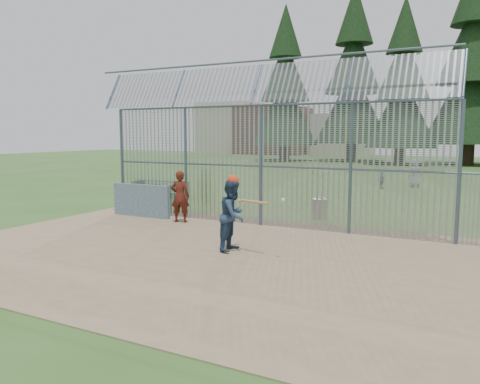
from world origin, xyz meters
The scene contains 13 objects.
ground centered at (0.00, 0.00, 0.00)m, with size 120.00×120.00×0.00m, color #2D511E.
dirt_infield centered at (0.00, -0.50, 0.01)m, with size 14.00×10.00×0.02m, color #756047.
dugout_wall centered at (-4.60, 2.90, 0.62)m, with size 2.50×0.12×1.20m, color #38566B.
batter centered at (0.83, 0.02, 0.95)m, with size 0.91×0.71×1.87m, color navy.
onlooker centered at (-2.68, 2.66, 0.92)m, with size 0.65×0.43×1.79m, color maroon.
bg_kid_standing centered at (3.08, 18.03, 0.81)m, with size 0.79×0.51×1.61m, color slate.
bg_kid_seated centered at (1.57, 16.18, 0.49)m, with size 0.57×0.24×0.98m, color slate.
batting_gear centered at (0.95, -0.01, 1.79)m, with size 1.75×0.56×0.69m.
trash_can centered at (1.40, 5.58, 0.38)m, with size 0.56×0.56×0.82m.
bleacher centered at (-7.71, 8.13, 0.41)m, with size 3.00×0.95×0.72m.
backstop_fence centered at (1.81, 3.43, 2.36)m, with size 20.09×0.81×5.30m.
conifer_row centered at (1.93, 41.51, 10.83)m, with size 38.48×12.26×20.20m.
distant_buildings centered at (-23.18, 56.49, 3.60)m, with size 26.50×10.50×8.00m.
Camera 1 is at (6.56, -10.58, 3.06)m, focal length 35.00 mm.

